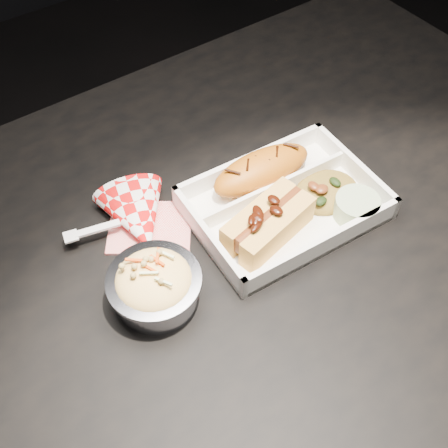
{
  "coord_description": "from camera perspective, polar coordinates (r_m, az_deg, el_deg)",
  "views": [
    {
      "loc": [
        -0.28,
        -0.36,
        1.35
      ],
      "look_at": [
        -0.03,
        -0.01,
        0.81
      ],
      "focal_mm": 45.0,
      "sensor_mm": 36.0,
      "label": 1
    }
  ],
  "objects": [
    {
      "name": "fried_pastry",
      "position": [
        0.79,
        3.85,
        5.5
      ],
      "size": [
        0.16,
        0.07,
        0.05
      ],
      "primitive_type": "ellipsoid",
      "rotation": [
        0.0,
        0.0,
        -0.07
      ],
      "color": "#BB6112",
      "rests_on": "food_tray"
    },
    {
      "name": "hotdog",
      "position": [
        0.73,
        4.52,
        0.25
      ],
      "size": [
        0.13,
        0.08,
        0.06
      ],
      "rotation": [
        0.0,
        0.0,
        0.2
      ],
      "color": "#E7AC4F",
      "rests_on": "food_tray"
    },
    {
      "name": "food_tray",
      "position": [
        0.77,
        6.04,
        1.85
      ],
      "size": [
        0.26,
        0.2,
        0.04
      ],
      "rotation": [
        0.0,
        0.0,
        -0.07
      ],
      "color": "white",
      "rests_on": "dining_table"
    },
    {
      "name": "foil_coleslaw_cup",
      "position": [
        0.67,
        -7.08,
        -6.1
      ],
      "size": [
        0.11,
        0.11,
        0.07
      ],
      "color": "silver",
      "rests_on": "dining_table"
    },
    {
      "name": "napkin_fork",
      "position": [
        0.76,
        -8.66,
        0.52
      ],
      "size": [
        0.18,
        0.14,
        0.1
      ],
      "rotation": [
        0.0,
        0.0,
        -0.25
      ],
      "color": "red",
      "rests_on": "dining_table"
    },
    {
      "name": "dining_table",
      "position": [
        0.82,
        1.53,
        -5.21
      ],
      "size": [
        1.2,
        0.8,
        0.75
      ],
      "color": "black",
      "rests_on": "ground"
    },
    {
      "name": "cupcake_liner",
      "position": [
        0.77,
        13.3,
        1.64
      ],
      "size": [
        0.06,
        0.06,
        0.03
      ],
      "primitive_type": "cylinder",
      "color": "#A7BC8E",
      "rests_on": "food_tray"
    },
    {
      "name": "floor",
      "position": [
        1.44,
        0.93,
        -20.42
      ],
      "size": [
        4.0,
        4.0,
        0.05
      ],
      "primitive_type": "cube",
      "color": "black",
      "rests_on": "ground"
    },
    {
      "name": "fried_rice_mound",
      "position": [
        0.79,
        10.47,
        3.78
      ],
      "size": [
        0.1,
        0.08,
        0.03
      ],
      "primitive_type": "ellipsoid",
      "rotation": [
        0.0,
        0.0,
        -0.07
      ],
      "color": "olive",
      "rests_on": "food_tray"
    }
  ]
}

